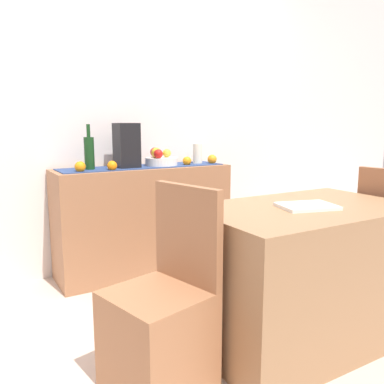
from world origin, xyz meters
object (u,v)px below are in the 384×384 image
at_px(fruit_bowl, 161,161).
at_px(chair_near_window, 161,330).
at_px(dining_table, 302,273).
at_px(sideboard_console, 144,220).
at_px(wine_bottle, 89,153).
at_px(coffee_maker, 127,146).
at_px(ceramic_vase, 198,154).
at_px(open_book, 307,206).

height_order(fruit_bowl, chair_near_window, fruit_bowl).
xyz_separation_m(dining_table, chair_near_window, (-0.85, 0.00, -0.10)).
bearing_deg(dining_table, chair_near_window, 179.74).
relative_size(sideboard_console, wine_bottle, 4.16).
distance_m(fruit_bowl, coffee_maker, 0.32).
height_order(fruit_bowl, ceramic_vase, ceramic_vase).
bearing_deg(wine_bottle, ceramic_vase, -0.00).
distance_m(sideboard_console, coffee_maker, 0.60).
distance_m(wine_bottle, ceramic_vase, 0.91).
distance_m(wine_bottle, chair_near_window, 1.54).
relative_size(wine_bottle, coffee_maker, 0.98).
height_order(wine_bottle, coffee_maker, coffee_maker).
height_order(sideboard_console, wine_bottle, wine_bottle).
distance_m(fruit_bowl, dining_table, 1.47).
distance_m(coffee_maker, ceramic_vase, 0.63).
xyz_separation_m(open_book, chair_near_window, (-0.82, 0.04, -0.48)).
xyz_separation_m(ceramic_vase, chair_near_window, (-1.01, -1.37, -0.66)).
relative_size(fruit_bowl, wine_bottle, 0.78).
xyz_separation_m(sideboard_console, coffee_maker, (-0.13, 0.00, 0.59)).
relative_size(sideboard_console, coffee_maker, 4.06).
distance_m(wine_bottle, open_book, 1.60).
height_order(fruit_bowl, wine_bottle, wine_bottle).
relative_size(ceramic_vase, open_book, 0.60).
height_order(coffee_maker, open_book, coffee_maker).
height_order(sideboard_console, coffee_maker, coffee_maker).
bearing_deg(wine_bottle, coffee_maker, -0.00).
xyz_separation_m(coffee_maker, open_book, (0.43, -1.41, -0.26)).
height_order(ceramic_vase, open_book, ceramic_vase).
relative_size(sideboard_console, fruit_bowl, 5.36).
distance_m(fruit_bowl, ceramic_vase, 0.34).
relative_size(wine_bottle, open_book, 1.17).
distance_m(fruit_bowl, chair_near_window, 1.64).
height_order(coffee_maker, chair_near_window, coffee_maker).
bearing_deg(fruit_bowl, wine_bottle, 180.00).
bearing_deg(wine_bottle, dining_table, -61.46).
distance_m(coffee_maker, chair_near_window, 1.60).
relative_size(fruit_bowl, ceramic_vase, 1.53).
xyz_separation_m(sideboard_console, ceramic_vase, (0.49, 0.00, 0.50)).
relative_size(coffee_maker, dining_table, 0.29).
bearing_deg(coffee_maker, dining_table, -71.43).
bearing_deg(coffee_maker, sideboard_console, 0.00).
bearing_deg(sideboard_console, wine_bottle, 180.00).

